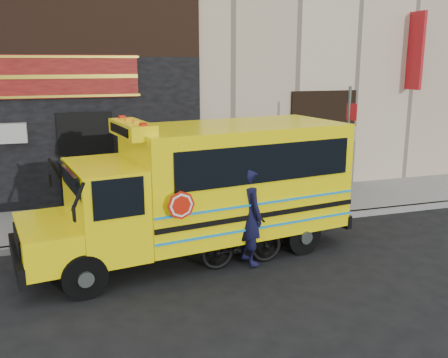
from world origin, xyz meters
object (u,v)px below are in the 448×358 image
at_px(cyclist, 249,218).
at_px(sign_pole, 348,147).
at_px(bicycle, 242,241).
at_px(school_bus, 208,185).

bearing_deg(cyclist, sign_pole, -67.60).
bearing_deg(cyclist, bicycle, 83.92).
bearing_deg(cyclist, school_bus, 23.17).
bearing_deg(bicycle, sign_pole, -61.61).
bearing_deg(school_bus, cyclist, -56.60).
bearing_deg(school_bus, bicycle, -63.94).
relative_size(school_bus, cyclist, 3.57).
distance_m(sign_pole, cyclist, 4.35).
relative_size(school_bus, sign_pole, 2.09).
relative_size(sign_pole, bicycle, 1.96).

